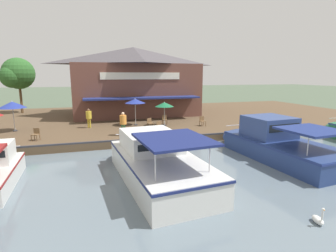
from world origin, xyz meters
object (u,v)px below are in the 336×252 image
object	(u,v)px
cafe_chair_facing_river	(202,121)
motorboat_nearest_quay	(272,143)
patio_umbrella_far_corner	(164,105)
cafe_chair_mid_patio	(160,126)
patio_umbrella_near_quay_edge	(12,105)
patio_umbrella_mid_patio_left	(135,101)
cafe_chair_back_row_seat	(36,134)
swan	(318,219)
tree_downstream_bank	(17,74)
person_near_entrance	(89,116)
waterfront_restaurant	(134,80)
cafe_chair_beside_entrance	(150,123)
motorboat_fourth_along	(153,159)
cafe_chair_far_corner_seat	(165,119)
person_at_quay_edge	(123,121)

from	to	relation	value
cafe_chair_facing_river	motorboat_nearest_quay	distance (m)	8.18
patio_umbrella_far_corner	cafe_chair_mid_patio	distance (m)	2.98
patio_umbrella_near_quay_edge	patio_umbrella_mid_patio_left	xyz separation A→B (m)	(0.15, 10.02, 0.03)
cafe_chair_back_row_seat	swan	bearing A→B (deg)	39.71
tree_downstream_bank	cafe_chair_facing_river	bearing A→B (deg)	52.68
motorboat_nearest_quay	person_near_entrance	bearing A→B (deg)	-131.68
waterfront_restaurant	tree_downstream_bank	xyz separation A→B (m)	(-3.74, -13.37, 0.69)
cafe_chair_facing_river	patio_umbrella_mid_patio_left	bearing A→B (deg)	-109.35
patio_umbrella_far_corner	cafe_chair_beside_entrance	xyz separation A→B (m)	(0.65, -1.50, -1.47)
person_near_entrance	waterfront_restaurant	bearing A→B (deg)	146.44
cafe_chair_beside_entrance	motorboat_fourth_along	xyz separation A→B (m)	(9.52, -1.94, -0.15)
patio_umbrella_near_quay_edge	cafe_chair_far_corner_seat	bearing A→B (deg)	87.76
waterfront_restaurant	patio_umbrella_far_corner	size ratio (longest dim) A/B	6.56
waterfront_restaurant	person_at_quay_edge	bearing A→B (deg)	-13.29
cafe_chair_beside_entrance	tree_downstream_bank	world-z (taller)	tree_downstream_bank
person_near_entrance	swan	xyz separation A→B (m)	(17.14, 7.62, -1.43)
cafe_chair_far_corner_seat	motorboat_fourth_along	distance (m)	11.43
cafe_chair_facing_river	motorboat_fourth_along	size ratio (longest dim) A/B	0.09
tree_downstream_bank	cafe_chair_back_row_seat	bearing A→B (deg)	16.04
patio_umbrella_mid_patio_left	person_near_entrance	world-z (taller)	patio_umbrella_mid_patio_left
waterfront_restaurant	cafe_chair_back_row_seat	xyz separation A→B (m)	(11.65, -8.95, -3.48)
cafe_chair_far_corner_seat	person_near_entrance	size ratio (longest dim) A/B	0.50
patio_umbrella_mid_patio_left	tree_downstream_bank	xyz separation A→B (m)	(-11.66, -12.17, 2.42)
patio_umbrella_near_quay_edge	swan	xyz separation A→B (m)	(17.40, 13.52, -2.57)
cafe_chair_mid_patio	motorboat_nearest_quay	distance (m)	8.80
cafe_chair_far_corner_seat	waterfront_restaurant	bearing A→B (deg)	-169.85
motorboat_fourth_along	swan	bearing A→B (deg)	36.20
patio_umbrella_near_quay_edge	motorboat_fourth_along	bearing A→B (deg)	38.69
person_at_quay_edge	person_near_entrance	distance (m)	4.59
waterfront_restaurant	cafe_chair_mid_patio	xyz separation A→B (m)	(11.30, 0.22, -3.48)
cafe_chair_back_row_seat	swan	size ratio (longest dim) A/B	1.23
tree_downstream_bank	patio_umbrella_near_quay_edge	bearing A→B (deg)	10.53
patio_umbrella_mid_patio_left	motorboat_fourth_along	xyz separation A→B (m)	(11.19, -0.95, -1.90)
patio_umbrella_near_quay_edge	cafe_chair_facing_river	distance (m)	16.07
person_near_entrance	cafe_chair_mid_patio	bearing A→B (deg)	59.54
waterfront_restaurant	motorboat_fourth_along	distance (m)	19.57
patio_umbrella_near_quay_edge	motorboat_fourth_along	xyz separation A→B (m)	(11.33, 9.08, -1.86)
cafe_chair_far_corner_seat	swan	xyz separation A→B (m)	(16.90, 0.81, -0.85)
tree_downstream_bank	person_near_entrance	bearing A→B (deg)	34.34
cafe_chair_back_row_seat	cafe_chair_far_corner_seat	size ratio (longest dim) A/B	1.00
cafe_chair_mid_patio	swan	distance (m)	14.05
patio_umbrella_far_corner	motorboat_nearest_quay	distance (m)	10.33
patio_umbrella_mid_patio_left	swan	bearing A→B (deg)	11.45
cafe_chair_mid_patio	person_near_entrance	world-z (taller)	person_near_entrance
patio_umbrella_far_corner	swan	xyz separation A→B (m)	(16.24, 1.00, -2.31)
waterfront_restaurant	patio_umbrella_mid_patio_left	distance (m)	8.20
person_at_quay_edge	swan	world-z (taller)	person_at_quay_edge
patio_umbrella_mid_patio_left	cafe_chair_mid_patio	xyz separation A→B (m)	(3.38, 1.43, -1.75)
patio_umbrella_far_corner	patio_umbrella_mid_patio_left	xyz separation A→B (m)	(-1.01, -2.49, 0.28)
patio_umbrella_near_quay_edge	person_near_entrance	distance (m)	6.02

